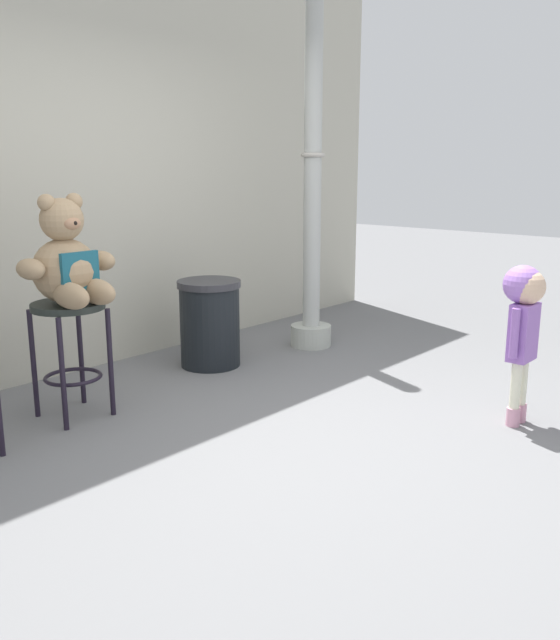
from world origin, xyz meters
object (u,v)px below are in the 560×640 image
at_px(child_walking, 524,310).
at_px(lamppost, 312,219).
at_px(bar_stool_with_teddy, 70,334).
at_px(teddy_bear, 68,263).
at_px(trash_bin, 210,323).

bearing_deg(child_walking, lamppost, -157.72).
height_order(bar_stool_with_teddy, teddy_bear, teddy_bear).
bearing_deg(bar_stool_with_teddy, teddy_bear, -90.00).
distance_m(teddy_bear, lamppost, 2.25).
relative_size(bar_stool_with_teddy, teddy_bear, 1.11).
height_order(bar_stool_with_teddy, trash_bin, bar_stool_with_teddy).
bearing_deg(teddy_bear, trash_bin, 8.52).
relative_size(bar_stool_with_teddy, child_walking, 0.75).
xyz_separation_m(trash_bin, lamppost, (0.96, -0.22, 0.75)).
bearing_deg(trash_bin, teddy_bear, -171.48).
height_order(trash_bin, lamppost, lamppost).
distance_m(bar_stool_with_teddy, trash_bin, 1.31).
bearing_deg(child_walking, teddy_bear, -102.89).
distance_m(teddy_bear, child_walking, 2.66).
distance_m(trash_bin, lamppost, 1.23).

